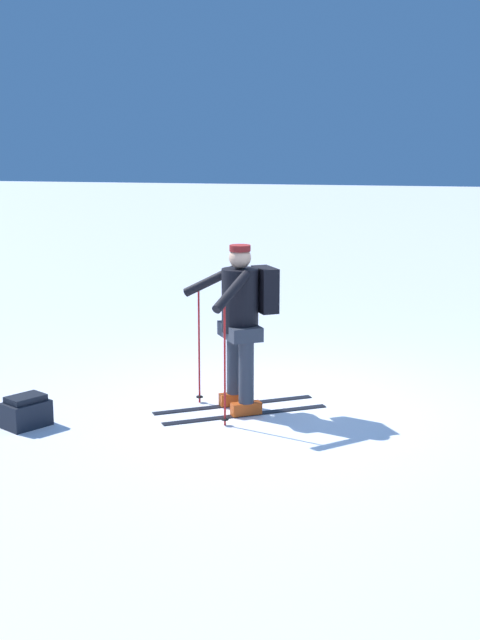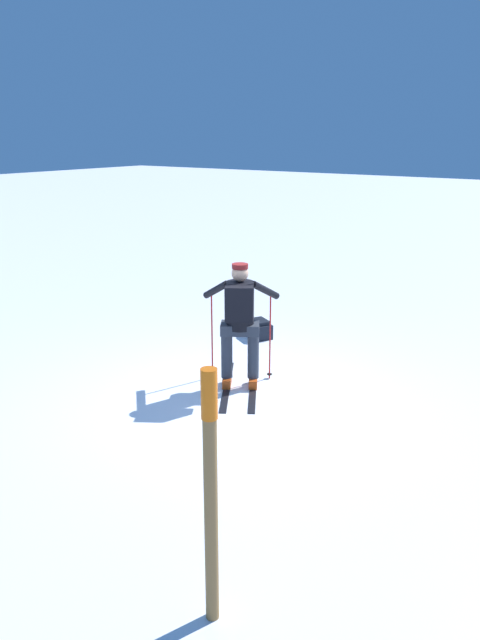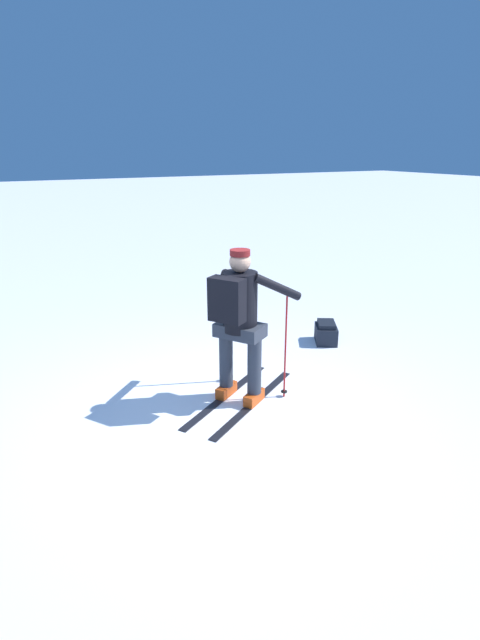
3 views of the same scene
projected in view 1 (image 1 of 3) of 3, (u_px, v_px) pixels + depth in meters
ground_plane at (269, 408)px, 9.04m from camera, size 80.00×80.00×0.00m
skier at (242, 315)px, 8.77m from camera, size 1.30×1.68×1.67m
dropped_backpack at (26, 412)px, 8.44m from camera, size 0.50×0.46×0.30m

